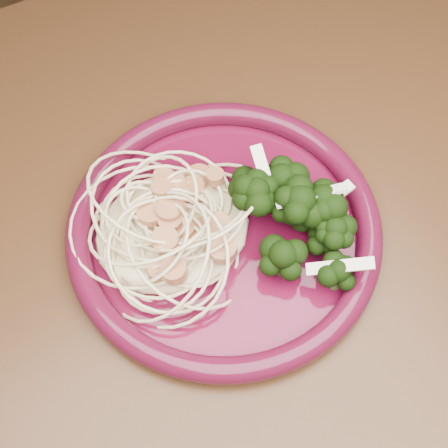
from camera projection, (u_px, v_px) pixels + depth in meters
name	position (u px, v px, depth m)	size (l,w,h in m)	color
dining_table	(259.00, 250.00, 0.71)	(1.20, 0.80, 0.75)	#472814
dinner_plate	(224.00, 228.00, 0.60)	(0.40, 0.40, 0.03)	#520923
spaghetti_pile	(172.00, 225.00, 0.59)	(0.15, 0.13, 0.03)	beige
scallop_cluster	(169.00, 204.00, 0.56)	(0.13, 0.13, 0.04)	tan
broccoli_pile	(288.00, 214.00, 0.59)	(0.09, 0.15, 0.05)	black
onion_garnish	(292.00, 195.00, 0.56)	(0.07, 0.10, 0.06)	white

